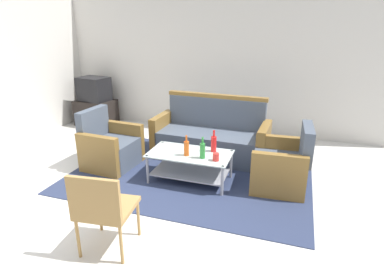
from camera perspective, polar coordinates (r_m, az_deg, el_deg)
name	(u,v)px	position (r m, az deg, el deg)	size (l,w,h in m)	color
ground_plane	(159,206)	(3.90, -5.88, -12.56)	(14.00, 14.00, 0.00)	silver
wall_back	(223,59)	(6.26, 5.48, 13.25)	(6.52, 0.12, 2.80)	silver
rug	(190,174)	(4.60, -0.34, -7.12)	(3.30, 2.28, 0.01)	#2D3856
couch	(211,138)	(5.11, 3.40, -0.60)	(1.82, 0.80, 0.96)	#4C5666
armchair_left	(110,148)	(4.94, -14.37, -2.30)	(0.75, 0.80, 0.85)	#4C5666
armchair_right	(281,167)	(4.33, 15.64, -5.53)	(0.74, 0.80, 0.85)	#4C5666
coffee_table	(190,163)	(4.33, -0.36, -5.02)	(1.10, 0.60, 0.40)	silver
bottle_orange	(186,148)	(4.16, -1.00, -2.41)	(0.07, 0.07, 0.28)	#D85919
bottle_green	(202,150)	(4.08, 1.88, -2.81)	(0.07, 0.07, 0.29)	#2D8C38
bottle_red	(214,143)	(4.30, 3.89, -1.60)	(0.07, 0.07, 0.30)	red
cup	(216,157)	(4.04, 4.28, -4.01)	(0.08, 0.08, 0.10)	red
tv_stand	(96,112)	(7.07, -16.68, 3.81)	(0.80, 0.50, 0.52)	black
television	(94,89)	(6.96, -17.07, 7.78)	(0.67, 0.54, 0.48)	black
wicker_chair	(102,206)	(3.06, -15.67, -12.19)	(0.53, 0.53, 0.84)	#AD844C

